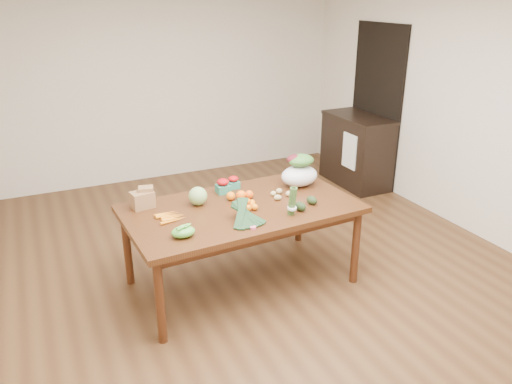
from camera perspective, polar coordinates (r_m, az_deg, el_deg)
name	(u,v)px	position (r m, az deg, el deg)	size (l,w,h in m)	color
floor	(257,274)	(4.72, 0.17, -9.36)	(6.00, 6.00, 0.00)	#54361C
room_walls	(258,134)	(4.18, 0.19, 6.64)	(5.02, 6.02, 2.70)	beige
dining_table	(242,245)	(4.42, -1.64, -6.10)	(1.96, 1.09, 0.75)	#452410
doorway_dark	(376,106)	(6.87, 13.55, 9.54)	(0.02, 1.00, 2.10)	black
cabinet	(356,150)	(6.86, 11.39, 4.69)	(0.52, 1.02, 0.94)	black
dish_towel	(349,151)	(6.53, 10.62, 4.61)	(0.02, 0.28, 0.45)	white
paper_bag	(142,198)	(4.31, -12.86, -0.69)	(0.24, 0.20, 0.17)	#8D5F3F
cabbage	(198,196)	(4.29, -6.66, -0.46)	(0.16, 0.16, 0.16)	#91B468
strawberry_basket_a	(223,187)	(4.54, -3.79, 0.55)	(0.12, 0.12, 0.11)	#B90C13
strawberry_basket_b	(233,183)	(4.65, -2.60, 1.01)	(0.10, 0.10, 0.09)	red
orange_a	(231,196)	(4.37, -2.91, -0.46)	(0.08, 0.08, 0.08)	#FF5A0F
orange_b	(241,195)	(4.38, -1.71, -0.37)	(0.09, 0.09, 0.09)	#FF5A0F
orange_c	(249,195)	(4.40, -0.78, -0.30)	(0.08, 0.08, 0.08)	#FF5D0F
mandarin_cluster	(248,203)	(4.21, -0.97, -1.26)	(0.18, 0.18, 0.09)	orange
carrots	(171,216)	(4.09, -9.66, -2.78)	(0.22, 0.22, 0.03)	orange
snap_pea_bag	(183,232)	(3.76, -8.32, -4.53)	(0.18, 0.14, 0.08)	green
kale_bunch	(247,215)	(3.91, -1.03, -2.61)	(0.32, 0.40, 0.16)	black
asparagus_bundle	(292,201)	(4.05, 4.16, -1.05)	(0.08, 0.08, 0.25)	#59833C
potato_a	(277,197)	(4.38, 2.44, -0.63)	(0.06, 0.05, 0.05)	tan
potato_b	(279,198)	(4.38, 2.60, -0.64)	(0.05, 0.05, 0.04)	tan
potato_c	(279,191)	(4.52, 2.65, 0.11)	(0.06, 0.05, 0.05)	tan
potato_d	(273,193)	(4.47, 2.00, -0.17)	(0.05, 0.05, 0.04)	#DBCD7E
potato_e	(289,194)	(4.47, 3.76, -0.19)	(0.06, 0.05, 0.05)	tan
avocado_a	(300,206)	(4.18, 5.07, -1.65)	(0.08, 0.11, 0.08)	black
avocado_b	(312,200)	(4.31, 6.40, -0.95)	(0.07, 0.11, 0.07)	black
salad_bag	(299,172)	(4.68, 4.99, 2.31)	(0.36, 0.27, 0.28)	white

